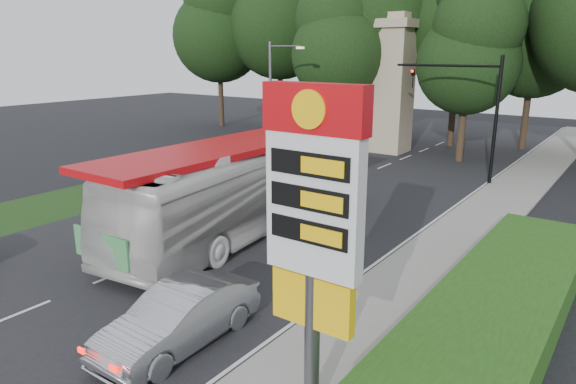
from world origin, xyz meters
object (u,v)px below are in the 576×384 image
Objects in this scene: transit_bus at (239,187)px; gas_station_pylon at (314,212)px; sedan_silver at (179,318)px; traffic_signal_mast at (473,101)px; monument at (392,83)px; streetlight_signs at (273,97)px.

gas_station_pylon is at bearing -48.85° from transit_bus.
sedan_silver is at bearing -66.23° from transit_bus.
transit_bus is at bearing 138.08° from gas_station_pylon.
transit_bus is at bearing 119.42° from sedan_silver.
transit_bus is 8.94m from sedan_silver.
monument reaches higher than traffic_signal_mast.
streetlight_signs is 1.69× the size of sedan_silver.
monument reaches higher than sedan_silver.
streetlight_signs is at bearing -171.08° from traffic_signal_mast.
gas_station_pylon is at bearing -3.84° from sedan_silver.
gas_station_pylon is 0.50× the size of transit_bus.
gas_station_pylon is 25.74m from streetlight_signs.
sedan_silver is (4.53, -7.62, -1.13)m from transit_bus.
streetlight_signs is 9.44m from monument.
traffic_signal_mast is at bearing 63.02° from transit_bus.
transit_bus is at bearing -58.47° from streetlight_signs.
gas_station_pylon is 0.68× the size of monument.
streetlight_signs reaches higher than transit_bus.
traffic_signal_mast is 0.90× the size of streetlight_signs.
monument is at bearing 142.00° from traffic_signal_mast.
traffic_signal_mast is 0.53× the size of transit_bus.
monument is at bearing 90.13° from transit_bus.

